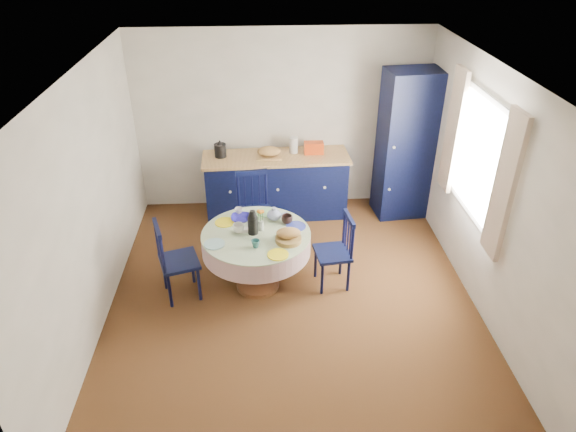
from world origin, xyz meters
The scene contains 17 objects.
floor centered at (0.00, 0.00, 0.00)m, with size 4.50×4.50×0.00m, color black.
ceiling centered at (0.00, 0.00, 2.50)m, with size 4.50×4.50×0.00m, color white.
wall_back centered at (0.00, 2.25, 1.25)m, with size 4.00×0.02×2.50m, color silver.
wall_left centered at (-2.00, 0.00, 1.25)m, with size 0.02×4.50×2.50m, color silver.
wall_right centered at (2.00, 0.00, 1.25)m, with size 0.02×4.50×2.50m, color silver.
window centered at (1.95, 0.30, 1.52)m, with size 0.10×1.74×1.45m.
kitchen_counter centered at (-0.10, 1.90, 0.46)m, with size 2.00×0.70×1.13m.
pantry_cabinet centered at (1.66, 1.85, 1.02)m, with size 0.76×0.58×2.04m.
dining_table centered at (-0.37, 0.24, 0.60)m, with size 1.19×1.19×1.00m.
chair_left centered at (-1.26, 0.13, 0.48)m, with size 0.51×0.52×0.94m.
chair_far centered at (-0.40, 1.13, 0.50)m, with size 0.50×0.48×0.98m.
chair_right centered at (0.51, 0.24, 0.45)m, with size 0.42×0.44×0.89m.
mug_a centered at (-0.57, 0.28, 0.77)m, with size 0.13×0.13×0.10m, color silver.
mug_b centered at (-0.38, -0.03, 0.76)m, with size 0.09×0.09×0.08m, color #32706B.
mug_c centered at (-0.03, 0.43, 0.77)m, with size 0.13×0.13×0.10m, color black.
mug_d centered at (-0.57, 0.64, 0.76)m, with size 0.09×0.09×0.09m, color silver.
cobalt_bowl centered at (-0.55, 0.52, 0.75)m, with size 0.22×0.22×0.05m, color navy.
Camera 1 is at (-0.31, -4.46, 3.72)m, focal length 32.00 mm.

